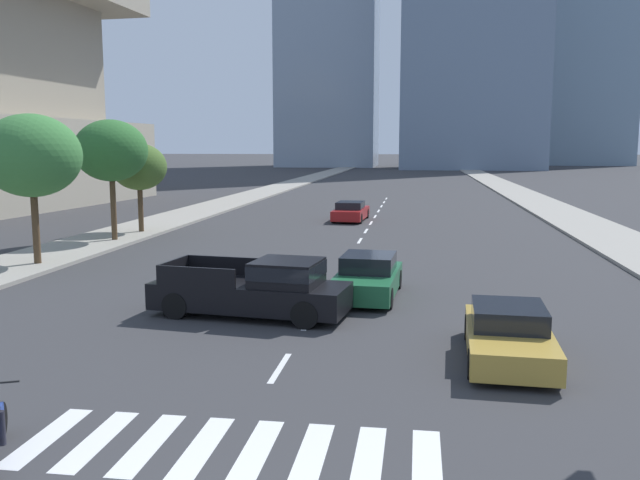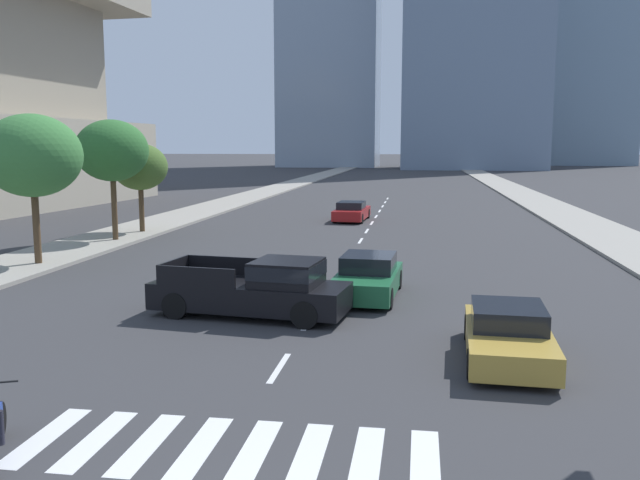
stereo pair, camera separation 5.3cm
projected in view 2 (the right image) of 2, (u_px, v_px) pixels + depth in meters
The scene contains 11 objects.
sidewalk_east at pixel (619, 241), 33.54m from camera, with size 4.00×260.00×0.15m, color gray.
sidewalk_west at pixel (133, 231), 37.39m from camera, with size 4.00×260.00×0.15m, color gray.
crosswalk_near at pixel (227, 449), 10.66m from camera, with size 6.75×2.34×0.01m.
lane_divider_center at pixel (367, 231), 38.07m from camera, with size 0.14×50.00×0.01m.
pickup_truck at pixel (259, 289), 18.86m from camera, with size 5.80×2.63×1.67m.
sedan_green_0 at pixel (368, 278), 21.42m from camera, with size 2.12×4.47×1.35m.
sedan_red_1 at pixel (352, 212), 43.28m from camera, with size 2.11×4.81×1.26m.
sedan_gold_2 at pixel (508, 335), 15.09m from camera, with size 2.03×4.35×1.22m.
street_tree_nearest at pixel (32, 156), 26.19m from camera, with size 3.86×3.86×5.96m.
street_tree_second at pixel (112, 151), 32.93m from camera, with size 3.60×3.60×5.99m.
street_tree_third at pixel (140, 167), 36.27m from camera, with size 3.00×3.00×4.84m.
Camera 2 is at (2.99, -5.09, 4.83)m, focal length 37.23 mm.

